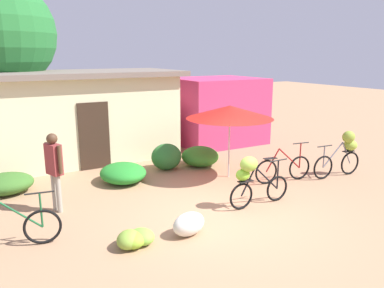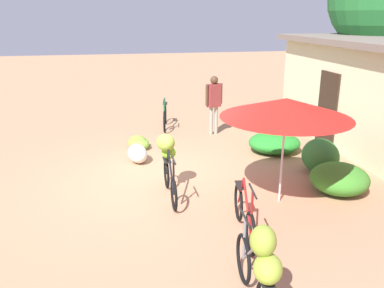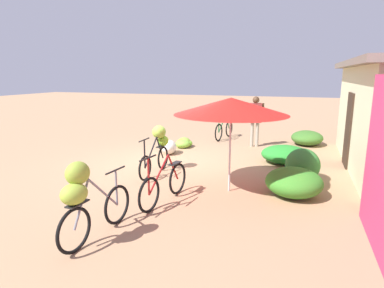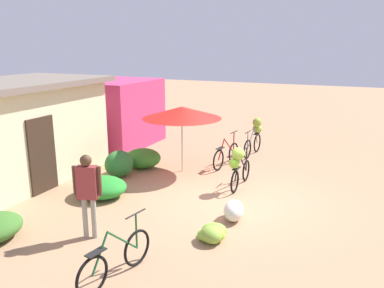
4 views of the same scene
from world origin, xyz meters
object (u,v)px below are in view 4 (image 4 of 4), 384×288
building_low (2,134)px  shop_pink (114,113)px  bicycle_center_loaded (226,155)px  produce_sack (234,211)px  market_umbrella (182,112)px  bicycle_near_pile (238,163)px  bicycle_leftmost (116,259)px  banana_pile_on_ground (212,234)px  bicycle_by_shop (255,134)px  person_vendor (88,187)px

building_low → shop_pink: bearing=-1.4°
bicycle_center_loaded → produce_sack: 3.99m
building_low → market_umbrella: (3.01, -4.01, 0.40)m
building_low → shop_pink: 5.11m
bicycle_near_pile → produce_sack: bicycle_near_pile is taller
bicycle_leftmost → produce_sack: bicycle_leftmost is taller
market_umbrella → bicycle_center_loaded: 2.10m
market_umbrella → banana_pile_on_ground: (-3.77, -2.41, -1.69)m
bicycle_leftmost → produce_sack: size_ratio=2.43×
bicycle_near_pile → bicycle_by_shop: size_ratio=0.99×
market_umbrella → produce_sack: (-2.68, -2.52, -1.62)m
market_umbrella → produce_sack: 4.02m
banana_pile_on_ground → produce_sack: (1.09, -0.11, 0.07)m
market_umbrella → produce_sack: size_ratio=3.39×
bicycle_leftmost → bicycle_by_shop: 8.53m
shop_pink → bicycle_leftmost: size_ratio=1.88×
person_vendor → banana_pile_on_ground: bearing=-69.4°
market_umbrella → person_vendor: (-4.63, -0.11, -0.76)m
person_vendor → bicycle_near_pile: bearing=-26.7°
bicycle_leftmost → bicycle_center_loaded: bearing=3.1°
bicycle_center_loaded → building_low: bearing=128.6°
bicycle_leftmost → bicycle_near_pile: (4.84, -0.60, 0.37)m
bicycle_leftmost → person_vendor: person_vendor is taller
building_low → produce_sack: 6.65m
market_umbrella → person_vendor: bearing=-178.6°
building_low → shop_pink: building_low is taller
banana_pile_on_ground → person_vendor: (-0.87, 2.30, 0.93)m
market_umbrella → bicycle_leftmost: market_umbrella is taller
shop_pink → bicycle_center_loaded: 5.14m
bicycle_center_loaded → produce_sack: size_ratio=2.44×
shop_pink → bicycle_center_loaded: shop_pink is taller
shop_pink → bicycle_leftmost: shop_pink is taller
bicycle_near_pile → bicycle_center_loaded: bicycle_near_pile is taller
market_umbrella → bicycle_center_loaded: (1.04, -1.07, -1.47)m
market_umbrella → bicycle_by_shop: 3.43m
bicycle_leftmost → market_umbrella: bearing=14.2°
bicycle_leftmost → bicycle_center_loaded: size_ratio=1.00×
shop_pink → banana_pile_on_ground: shop_pink is taller
shop_pink → produce_sack: shop_pink is taller
building_low → shop_pink: size_ratio=1.97×
bicycle_center_loaded → bicycle_by_shop: (1.83, -0.45, 0.37)m
building_low → bicycle_leftmost: building_low is taller
shop_pink → produce_sack: size_ratio=4.57×
bicycle_leftmost → bicycle_center_loaded: 6.71m
market_umbrella → bicycle_by_shop: (2.87, -1.52, -1.10)m
market_umbrella → banana_pile_on_ground: 4.78m
banana_pile_on_ground → produce_sack: 1.10m
bicycle_near_pile → banana_pile_on_ground: 3.03m
building_low → market_umbrella: building_low is taller
shop_pink → produce_sack: bearing=-126.7°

